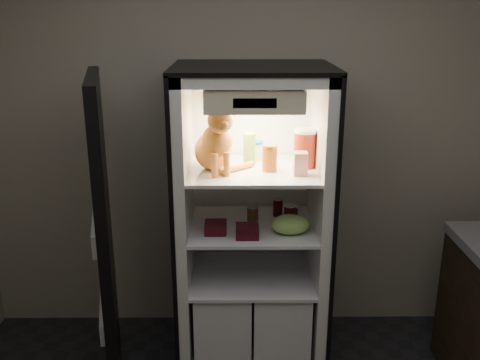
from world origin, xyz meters
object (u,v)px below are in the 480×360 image
Objects in this scene: parmesan_shaker at (249,149)px; soda_can_a at (278,207)px; refrigerator at (252,243)px; condiment_jar at (253,213)px; soda_can_b at (292,216)px; grape_bag at (290,224)px; tabby_cat at (215,144)px; berry_box_right at (247,231)px; berry_box_left at (216,228)px; mayo_tub at (256,150)px; soda_can_c at (290,216)px; pepper_jar at (305,148)px; salsa_jar at (270,158)px; cream_carton at (300,164)px.

parmesan_shaker is 0.43m from soda_can_a.
refrigerator is 0.20m from condiment_jar.
refrigerator is 0.33m from soda_can_b.
grape_bag reaches higher than condiment_jar.
tabby_cat is 0.63m from grape_bag.
refrigerator is 0.30m from berry_box_right.
mayo_tub is at bearing 51.80° from berry_box_left.
soda_can_c is (0.43, 0.02, -0.44)m from tabby_cat.
parmesan_shaker is 0.46m from soda_can_c.
pepper_jar is (0.32, -0.05, 0.02)m from parmesan_shaker.
tabby_cat is 0.52m from pepper_jar.
refrigerator is 15.79× the size of soda_can_b.
tabby_cat is at bearing 168.10° from grape_bag.
grape_bag is at bearing -118.80° from pepper_jar.
berry_box_left is (-0.31, -0.07, -0.39)m from salsa_jar.
condiment_jar is at bearing 128.48° from salsa_jar.
soda_can_b is at bearing -18.60° from condiment_jar.
salsa_jar is at bearing -166.24° from soda_can_b.
parmesan_shaker is at bearing -161.89° from soda_can_a.
soda_can_a is at bearing 100.33° from grape_bag.
pepper_jar is 0.51m from condiment_jar.
parmesan_shaker reaches higher than mayo_tub.
salsa_jar is 1.21× the size of berry_box_left.
mayo_tub is (0.03, 0.12, 0.56)m from refrigerator.
refrigerator is 0.65m from cream_carton.
pepper_jar is 0.45m from grape_bag.
soda_can_b is 0.92× the size of berry_box_right.
soda_can_b is (-0.02, 0.11, -0.35)m from cream_carton.
soda_can_b is at bearing 101.57° from cream_carton.
parmesan_shaker is 0.47m from soda_can_b.
refrigerator is 0.59m from salsa_jar.
tabby_cat is 3.50× the size of soda_can_b.
refrigerator is 0.57m from mayo_tub.
soda_can_a is 0.28m from grape_bag.
pepper_jar reaches higher than soda_can_a.
cream_carton reaches higher than soda_can_a.
salsa_jar reaches higher than soda_can_a.
mayo_tub is at bearing 106.18° from salsa_jar.
cream_carton reaches higher than soda_can_b.
tabby_cat reaches higher than parmesan_shaker.
mayo_tub is 0.77× the size of salsa_jar.
parmesan_shaker reaches higher than salsa_jar.
salsa_jar is 0.43m from berry_box_right.
pepper_jar is 0.17m from cream_carton.
soda_can_b reaches higher than grape_bag.
salsa_jar is at bearing 155.03° from cream_carton.
parmesan_shaker is 0.40m from condiment_jar.
parmesan_shaker is at bearing 155.56° from soda_can_c.
soda_can_b is at bearing -43.23° from mayo_tub.
tabby_cat is at bearing -147.55° from parmesan_shaker.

